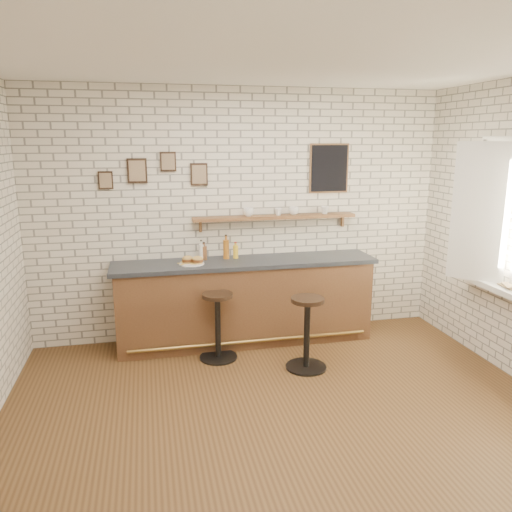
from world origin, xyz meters
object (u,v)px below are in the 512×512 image
(shelf_cup_c, at_px, (294,211))
(book_upper, at_px, (504,285))
(sandwich_plate, at_px, (192,264))
(bitters_bottle_brown, at_px, (204,253))
(bar_stool_left, at_px, (218,324))
(book_lower, at_px, (504,287))
(shelf_cup_d, at_px, (325,210))
(bar_counter, at_px, (245,301))
(bar_stool_right, at_px, (307,331))
(ciabatta_sandwich, at_px, (193,260))
(shelf_cup_a, at_px, (248,212))
(bitters_bottle_white, at_px, (201,252))
(bitters_bottle_amber, at_px, (226,249))
(shelf_cup_b, at_px, (278,212))
(condiment_bottle_yellow, at_px, (236,251))

(shelf_cup_c, distance_m, book_upper, 2.44)
(sandwich_plate, xyz_separation_m, bitters_bottle_brown, (0.17, 0.19, 0.08))
(bar_stool_left, height_order, book_lower, book_lower)
(shelf_cup_d, bearing_deg, book_lower, -42.48)
(bitters_bottle_brown, bearing_deg, bar_counter, -15.88)
(bar_stool_right, bearing_deg, ciabatta_sandwich, 143.72)
(bar_stool_left, bearing_deg, shelf_cup_a, 52.51)
(ciabatta_sandwich, xyz_separation_m, bitters_bottle_white, (0.12, 0.19, 0.04))
(book_upper, bearing_deg, shelf_cup_d, 151.47)
(bar_stool_left, xyz_separation_m, shelf_cup_c, (1.04, 0.62, 1.14))
(bitters_bottle_white, relative_size, book_lower, 1.10)
(ciabatta_sandwich, xyz_separation_m, shelf_cup_a, (0.70, 0.26, 0.49))
(sandwich_plate, height_order, shelf_cup_a, shelf_cup_a)
(bitters_bottle_white, relative_size, bar_stool_right, 0.30)
(bar_stool_left, bearing_deg, book_upper, -19.39)
(bitters_bottle_white, bearing_deg, book_upper, -28.00)
(sandwich_plate, height_order, bitters_bottle_amber, bitters_bottle_amber)
(sandwich_plate, bearing_deg, bitters_bottle_amber, 23.78)
(bar_stool_left, xyz_separation_m, shelf_cup_a, (0.48, 0.62, 1.14))
(book_lower, bearing_deg, bar_stool_right, 165.80)
(bar_counter, distance_m, bar_stool_left, 0.59)
(bitters_bottle_white, xyz_separation_m, bar_stool_left, (0.10, -0.56, -0.70))
(bar_stool_right, xyz_separation_m, shelf_cup_c, (0.16, 1.07, 1.13))
(bitters_bottle_amber, height_order, book_lower, bitters_bottle_amber)
(bitters_bottle_white, bearing_deg, bar_stool_right, -45.46)
(bar_stool_left, bearing_deg, ciabatta_sandwich, 121.65)
(sandwich_plate, height_order, ciabatta_sandwich, ciabatta_sandwich)
(bar_counter, relative_size, bitters_bottle_brown, 14.57)
(shelf_cup_a, distance_m, shelf_cup_c, 0.56)
(book_lower, distance_m, book_upper, 0.02)
(shelf_cup_a, bearing_deg, bar_stool_right, -105.76)
(shelf_cup_c, bearing_deg, bar_stool_right, 169.01)
(bitters_bottle_amber, distance_m, shelf_cup_d, 1.32)
(ciabatta_sandwich, bearing_deg, shelf_cup_d, 8.76)
(bar_counter, xyz_separation_m, shelf_cup_d, (1.04, 0.20, 1.04))
(sandwich_plate, distance_m, shelf_cup_c, 1.41)
(sandwich_plate, height_order, book_lower, sandwich_plate)
(bitters_bottle_brown, bearing_deg, bar_stool_right, -46.43)
(book_upper, bearing_deg, sandwich_plate, 177.45)
(sandwich_plate, bearing_deg, shelf_cup_c, 11.35)
(ciabatta_sandwich, bearing_deg, bitters_bottle_amber, 24.33)
(ciabatta_sandwich, height_order, bar_stool_right, ciabatta_sandwich)
(sandwich_plate, bearing_deg, ciabatta_sandwich, 0.00)
(sandwich_plate, height_order, shelf_cup_b, shelf_cup_b)
(bar_counter, xyz_separation_m, condiment_bottle_yellow, (-0.09, 0.13, 0.59))
(bar_counter, xyz_separation_m, book_upper, (2.39, -1.40, 0.45))
(bitters_bottle_brown, bearing_deg, sandwich_plate, -131.34)
(bitters_bottle_amber, xyz_separation_m, bar_stool_right, (0.69, -1.01, -0.71))
(bitters_bottle_amber, xyz_separation_m, shelf_cup_b, (0.66, 0.07, 0.42))
(condiment_bottle_yellow, height_order, bar_stool_left, condiment_bottle_yellow)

